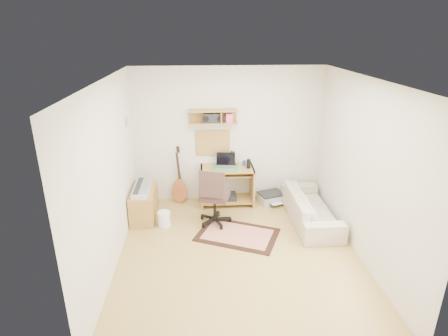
{
  "coord_description": "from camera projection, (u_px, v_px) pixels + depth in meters",
  "views": [
    {
      "loc": [
        -0.55,
        -4.77,
        3.21
      ],
      "look_at": [
        -0.15,
        1.05,
        1.0
      ],
      "focal_mm": 29.51,
      "sensor_mm": 36.0,
      "label": 1
    }
  ],
  "objects": [
    {
      "name": "waste_basket",
      "position": [
        164.0,
        219.0,
        6.36
      ],
      "size": [
        0.23,
        0.23,
        0.26
      ],
      "primitive_type": "cylinder",
      "rotation": [
        0.0,
        0.0,
        -0.05
      ],
      "color": "white",
      "rests_on": "floor"
    },
    {
      "name": "cabinet",
      "position": [
        144.0,
        204.0,
        6.6
      ],
      "size": [
        0.4,
        0.9,
        0.55
      ],
      "primitive_type": "cube",
      "color": "#AA7F3C",
      "rests_on": "floor"
    },
    {
      "name": "task_chair",
      "position": [
        215.0,
        196.0,
        6.32
      ],
      "size": [
        0.66,
        0.66,
        1.06
      ],
      "primitive_type": null,
      "rotation": [
        0.0,
        0.0,
        -0.27
      ],
      "color": "#392621",
      "rests_on": "floor"
    },
    {
      "name": "guitar",
      "position": [
        179.0,
        175.0,
        7.1
      ],
      "size": [
        0.34,
        0.27,
        1.13
      ],
      "primitive_type": null,
      "rotation": [
        0.0,
        0.0,
        -0.32
      ],
      "color": "#B46437",
      "rests_on": "floor"
    },
    {
      "name": "desk_lamp",
      "position": [
        234.0,
        158.0,
        7.05
      ],
      "size": [
        0.1,
        0.1,
        0.3
      ],
      "primitive_type": null,
      "color": "black",
      "rests_on": "desk"
    },
    {
      "name": "wall_photo",
      "position": [
        127.0,
        122.0,
        6.3
      ],
      "size": [
        0.02,
        0.2,
        0.15
      ],
      "primitive_type": "cube",
      "color": "#4C8CBF",
      "rests_on": "left_wall"
    },
    {
      "name": "printer",
      "position": [
        271.0,
        198.0,
        7.27
      ],
      "size": [
        0.58,
        0.52,
        0.18
      ],
      "primitive_type": "cube",
      "rotation": [
        0.0,
        0.0,
        0.34
      ],
      "color": "#A5A8AA",
      "rests_on": "floor"
    },
    {
      "name": "ceiling",
      "position": [
        241.0,
        79.0,
        4.7
      ],
      "size": [
        3.6,
        4.0,
        0.01
      ],
      "primitive_type": "cube",
      "color": "white",
      "rests_on": "ground"
    },
    {
      "name": "speaker",
      "position": [
        249.0,
        164.0,
        6.91
      ],
      "size": [
        0.08,
        0.08,
        0.17
      ],
      "primitive_type": "cylinder",
      "color": "black",
      "rests_on": "desk"
    },
    {
      "name": "floor",
      "position": [
        238.0,
        253.0,
        5.62
      ],
      "size": [
        3.6,
        4.0,
        0.01
      ],
      "primitive_type": "cube",
      "color": "tan",
      "rests_on": "ground"
    },
    {
      "name": "pencil_cup",
      "position": [
        244.0,
        163.0,
        7.06
      ],
      "size": [
        0.07,
        0.07,
        0.1
      ],
      "primitive_type": "cylinder",
      "color": "#313E95",
      "rests_on": "desk"
    },
    {
      "name": "desk",
      "position": [
        227.0,
        186.0,
        7.1
      ],
      "size": [
        1.0,
        0.55,
        0.75
      ],
      "primitive_type": null,
      "color": "#AA7F3C",
      "rests_on": "floor"
    },
    {
      "name": "rug",
      "position": [
        237.0,
        235.0,
        6.11
      ],
      "size": [
        1.52,
        1.3,
        0.02
      ],
      "primitive_type": "cube",
      "rotation": [
        0.0,
        0.0,
        -0.41
      ],
      "color": "beige",
      "rests_on": "floor"
    },
    {
      "name": "laptop",
      "position": [
        226.0,
        161.0,
        6.9
      ],
      "size": [
        0.4,
        0.4,
        0.27
      ],
      "primitive_type": null,
      "rotation": [
        0.0,
        0.0,
        -0.12
      ],
      "color": "silver",
      "rests_on": "desk"
    },
    {
      "name": "left_wall",
      "position": [
        109.0,
        177.0,
        5.05
      ],
      "size": [
        0.01,
        4.0,
        2.6
      ],
      "primitive_type": "cube",
      "color": "beige",
      "rests_on": "ground"
    },
    {
      "name": "cork_board",
      "position": [
        213.0,
        143.0,
        7.04
      ],
      "size": [
        0.64,
        0.03,
        0.49
      ],
      "primitive_type": "cube",
      "color": "tan",
      "rests_on": "back_wall"
    },
    {
      "name": "wall_shelf",
      "position": [
        213.0,
        117.0,
        6.75
      ],
      "size": [
        0.9,
        0.25,
        0.26
      ],
      "primitive_type": "cube",
      "color": "#AA7F3C",
      "rests_on": "back_wall"
    },
    {
      "name": "right_wall",
      "position": [
        365.0,
        171.0,
        5.28
      ],
      "size": [
        0.01,
        4.0,
        2.6
      ],
      "primitive_type": "cube",
      "color": "beige",
      "rests_on": "ground"
    },
    {
      "name": "music_keyboard",
      "position": [
        142.0,
        188.0,
        6.49
      ],
      "size": [
        0.27,
        0.85,
        0.07
      ],
      "primitive_type": "cube",
      "color": "#B2B5BA",
      "rests_on": "cabinet"
    },
    {
      "name": "boombox",
      "position": [
        213.0,
        118.0,
        6.75
      ],
      "size": [
        0.34,
        0.15,
        0.17
      ],
      "primitive_type": "cube",
      "color": "black",
      "rests_on": "wall_shelf"
    },
    {
      "name": "sofa",
      "position": [
        311.0,
        203.0,
        6.47
      ],
      "size": [
        0.52,
        1.77,
        0.69
      ],
      "primitive_type": "imported",
      "rotation": [
        0.0,
        0.0,
        1.57
      ],
      "color": "#B9AB92",
      "rests_on": "floor"
    },
    {
      "name": "back_wall",
      "position": [
        228.0,
        136.0,
        7.03
      ],
      "size": [
        3.6,
        0.01,
        2.6
      ],
      "primitive_type": "cube",
      "color": "beige",
      "rests_on": "ground"
    }
  ]
}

